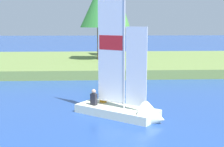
# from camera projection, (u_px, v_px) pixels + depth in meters

# --- Properties ---
(shore_bank) EXTENTS (80.00, 15.81, 0.71)m
(shore_bank) POSITION_uv_depth(u_px,v_px,m) (106.00, 62.00, 30.78)
(shore_bank) COLOR olive
(shore_bank) RESTS_ON ground
(shoreline_tree_left) EXTENTS (3.44, 3.44, 6.67)m
(shoreline_tree_left) POSITION_uv_depth(u_px,v_px,m) (98.00, 8.00, 29.23)
(shoreline_tree_left) COLOR brown
(shoreline_tree_left) RESTS_ON shore_bank
(shoreline_tree_midleft) EXTENTS (2.89, 2.89, 7.42)m
(shoreline_tree_midleft) POSITION_uv_depth(u_px,v_px,m) (116.00, 6.00, 32.40)
(shoreline_tree_midleft) COLOR brown
(shoreline_tree_midleft) RESTS_ON shore_bank
(sailboat) EXTENTS (4.22, 3.69, 6.73)m
(sailboat) POSITION_uv_depth(u_px,v_px,m) (131.00, 107.00, 13.81)
(sailboat) COLOR silver
(sailboat) RESTS_ON ground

